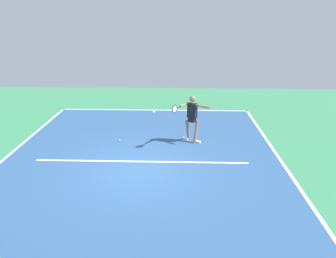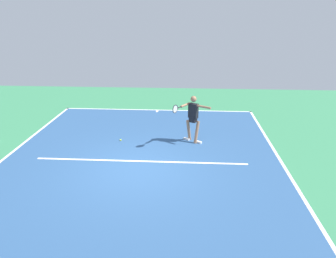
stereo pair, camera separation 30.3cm
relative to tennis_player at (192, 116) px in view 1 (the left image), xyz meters
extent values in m
plane|color=#388456|center=(1.68, 2.30, -1.01)|extent=(22.40, 22.40, 0.00)
cube|color=#2D5484|center=(1.68, 2.30, -1.01)|extent=(9.20, 12.71, 0.00)
cube|color=white|center=(1.68, -4.01, -1.01)|extent=(9.20, 0.10, 0.01)
cube|color=white|center=(-2.88, 2.30, -1.01)|extent=(0.10, 12.71, 0.01)
cube|color=white|center=(1.68, 1.78, -1.01)|extent=(6.90, 0.10, 0.01)
cube|color=white|center=(1.68, -3.81, -1.01)|extent=(0.10, 0.30, 0.01)
cylinder|color=#9E7051|center=(-0.16, 0.06, -0.61)|extent=(0.25, 0.30, 0.83)
cube|color=white|center=(-0.24, 0.11, -0.98)|extent=(0.26, 0.21, 0.07)
cylinder|color=#9E7051|center=(0.13, -0.13, -0.61)|extent=(0.25, 0.30, 0.83)
cube|color=white|center=(0.21, -0.18, -0.98)|extent=(0.26, 0.21, 0.07)
cube|color=black|center=(-0.01, -0.03, -0.14)|extent=(0.32, 0.30, 0.20)
cube|color=black|center=(-0.01, -0.03, 0.19)|extent=(0.38, 0.34, 0.54)
sphere|color=#9E7051|center=(-0.01, -0.03, 0.63)|extent=(0.22, 0.22, 0.22)
cylinder|color=#9E7051|center=(-0.38, 0.21, 0.41)|extent=(0.50, 0.36, 0.08)
cylinder|color=#9E7051|center=(0.27, 0.10, 0.44)|extent=(0.36, 0.50, 0.08)
cylinder|color=black|center=(0.48, 0.42, 0.44)|extent=(0.15, 0.20, 0.03)
torus|color=black|center=(0.62, 0.62, 0.44)|extent=(0.18, 0.26, 0.29)
cylinder|color=silver|center=(0.62, 0.62, 0.44)|extent=(0.14, 0.21, 0.25)
sphere|color=#CCE033|center=(-0.22, -3.01, -0.98)|extent=(0.07, 0.07, 0.07)
sphere|color=#CCE033|center=(2.69, 0.08, -0.98)|extent=(0.07, 0.07, 0.07)
camera|label=1|loc=(0.50, 11.12, 3.56)|focal=34.19mm
camera|label=2|loc=(0.20, 11.11, 3.56)|focal=34.19mm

